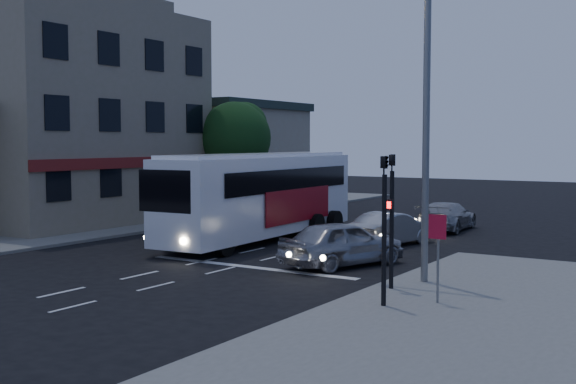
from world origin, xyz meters
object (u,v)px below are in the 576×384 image
Objects in this scene: tour_bus at (261,194)px; car_sedan_a at (391,229)px; streetlight at (405,85)px; street_tree at (235,135)px; car_sedan_b at (447,216)px; regulatory_sign at (438,244)px; traffic_signal_side at (384,212)px; car_suv at (342,243)px; traffic_signal_main at (392,204)px.

car_sedan_a is at bearing 14.69° from tour_bus.
streetlight is at bearing 128.49° from car_sedan_a.
car_sedan_b is at bearing -0.80° from street_tree.
car_sedan_b is 16.00m from regulatory_sign.
traffic_signal_side is (4.24, -16.05, 1.75)m from car_sedan_b.
streetlight is (8.58, -5.22, 3.77)m from tour_bus.
car_suv is 17.36m from street_tree.
tour_bus reaches higher than car_suv.
traffic_signal_main is 2.14m from regulatory_sign.
streetlight reaches higher than regulatory_sign.
traffic_signal_main is at bearing 125.87° from car_sedan_a.
car_sedan_a is 11.30m from traffic_signal_side.
streetlight is at bearing 100.74° from car_sedan_b.
traffic_signal_side is 0.66× the size of street_tree.
streetlight is (-0.96, 3.40, 3.31)m from traffic_signal_side.
streetlight is (3.28, -12.65, 5.07)m from car_sedan_b.
car_sedan_b is (0.19, 5.80, 0.00)m from car_sedan_a.
traffic_signal_main is 3.61m from streetlight.
car_sedan_b is at bearing -80.26° from car_sedan_a.
car_sedan_a is 0.88× the size of car_sedan_b.
traffic_signal_side reaches higher than regulatory_sign.
street_tree is (-6.97, 7.60, 2.54)m from tour_bus.
traffic_signal_main is 0.46× the size of streetlight.
car_suv reaches higher than car_sedan_b.
street_tree is at bearing 129.54° from tour_bus.
streetlight is at bearing -39.51° from street_tree.
car_suv is at bearing 108.38° from car_sedan_a.
regulatory_sign is at bearing -51.25° from streetlight.
tour_bus is 9.22m from car_sedan_b.
street_tree is at bearing 138.92° from regulatory_sign.
car_suv is at bearing -41.46° from street_tree.
car_suv reaches higher than car_sedan_a.
tour_bus is 2.60× the size of car_sedan_b.
traffic_signal_side is (3.80, -5.00, 1.65)m from car_suv.
car_sedan_b is 2.08× the size of regulatory_sign.
car_suv is 6.33m from regulatory_sign.
car_sedan_b is 12.85m from street_tree.
street_tree is at bearing -14.71° from car_sedan_a.
street_tree is (-15.55, 12.82, -1.23)m from streetlight.
tour_bus is 2.90× the size of traffic_signal_main.
traffic_signal_side reaches higher than car_sedan_b.
car_suv is 1.10× the size of traffic_signal_side.
car_sedan_b is 0.51× the size of streetlight.
traffic_signal_side reaches higher than tour_bus.
regulatory_sign is (10.53, -7.66, -0.36)m from tour_bus.
streetlight reaches higher than car_sedan_b.
traffic_signal_side is (0.70, -1.98, 0.00)m from traffic_signal_main.
traffic_signal_main reaches higher than regulatory_sign.
car_suv is 2.04× the size of regulatory_sign.
car_suv is 11.06m from car_sedan_b.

